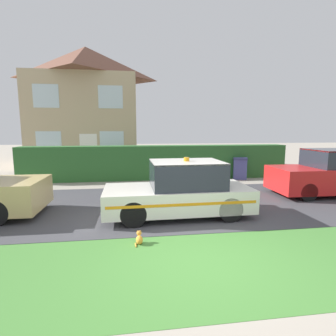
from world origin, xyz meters
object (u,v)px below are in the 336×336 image
at_px(cat, 139,239).
at_px(house_left, 88,105).
at_px(wheelie_bin, 240,168).
at_px(neighbour_car_near, 328,174).
at_px(police_car, 180,190).

xyz_separation_m(cat, house_left, (-3.09, 13.78, 3.87)).
xyz_separation_m(cat, wheelie_bin, (4.97, 6.65, 0.41)).
bearing_deg(neighbour_car_near, wheelie_bin, -60.34).
distance_m(house_left, wheelie_bin, 11.30).
xyz_separation_m(neighbour_car_near, house_left, (-9.92, 10.54, 3.22)).
xyz_separation_m(police_car, cat, (-1.17, -1.69, -0.59)).
bearing_deg(cat, police_car, -36.53).
relative_size(house_left, wheelie_bin, 7.58).
bearing_deg(house_left, cat, -77.37).
bearing_deg(cat, neighbour_car_near, -66.51).
bearing_deg(cat, wheelie_bin, -38.62).
height_order(police_car, wheelie_bin, police_car).
height_order(neighbour_car_near, house_left, house_left).
height_order(house_left, wheelie_bin, house_left).
bearing_deg(police_car, house_left, -71.68).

